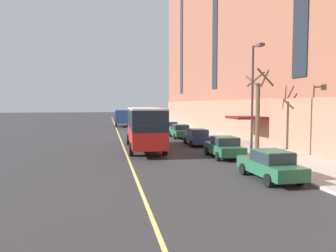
% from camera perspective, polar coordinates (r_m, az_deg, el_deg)
% --- Properties ---
extents(ground_plane, '(260.00, 260.00, 0.00)m').
position_cam_1_polar(ground_plane, '(24.21, -2.46, -5.49)').
color(ground_plane, '#303033').
extents(sidewalk, '(5.41, 160.00, 0.15)m').
position_cam_1_polar(sidewalk, '(29.61, 14.10, -3.73)').
color(sidewalk, '#ADA89E').
rests_on(sidewalk, ground).
extents(city_bus, '(3.14, 10.84, 3.59)m').
position_cam_1_polar(city_bus, '(27.99, -4.08, 0.08)').
color(city_bus, red).
rests_on(city_bus, ground).
extents(parked_car_green_0, '(2.03, 4.66, 1.56)m').
position_cam_1_polar(parked_car_green_0, '(37.80, 2.12, -0.89)').
color(parked_car_green_0, '#23603D').
rests_on(parked_car_green_0, ground).
extents(parked_car_navy_1, '(2.11, 4.54, 1.56)m').
position_cam_1_polar(parked_car_navy_1, '(52.98, -1.50, 0.49)').
color(parked_car_navy_1, navy).
rests_on(parked_car_navy_1, ground).
extents(parked_car_silver_2, '(2.08, 4.30, 1.56)m').
position_cam_1_polar(parked_car_silver_2, '(44.06, 0.32, -0.21)').
color(parked_car_silver_2, '#B7B7BC').
rests_on(parked_car_silver_2, ground).
extents(parked_car_green_3, '(1.98, 4.47, 1.56)m').
position_cam_1_polar(parked_car_green_3, '(17.86, 17.40, -6.49)').
color(parked_car_green_3, '#23603D').
rests_on(parked_car_green_3, ground).
extents(parked_car_green_6, '(2.09, 4.46, 1.56)m').
position_cam_1_polar(parked_car_green_6, '(24.35, 9.74, -3.62)').
color(parked_car_green_6, '#23603D').
rests_on(parked_car_green_6, ground).
extents(parked_car_navy_7, '(2.05, 4.40, 1.56)m').
position_cam_1_polar(parked_car_navy_7, '(31.14, 5.13, -1.94)').
color(parked_car_navy_7, navy).
rests_on(parked_car_navy_7, ground).
extents(box_truck, '(2.56, 6.68, 2.87)m').
position_cam_1_polar(box_truck, '(56.72, -8.00, 1.55)').
color(box_truck, '#285199').
rests_on(box_truck, ground).
extents(street_tree_mid_block, '(1.99, 2.01, 6.62)m').
position_cam_1_polar(street_tree_mid_block, '(27.86, 15.41, 2.92)').
color(street_tree_mid_block, brown).
rests_on(street_tree_mid_block, sidewalk).
extents(street_lamp, '(0.36, 1.48, 7.89)m').
position_cam_1_polar(street_lamp, '(23.98, 14.70, 6.06)').
color(street_lamp, '#2D2D30').
rests_on(street_lamp, sidewalk).
extents(fire_hydrant, '(0.42, 0.24, 0.72)m').
position_cam_1_polar(fire_hydrant, '(31.19, 8.38, -2.49)').
color(fire_hydrant, red).
rests_on(fire_hydrant, sidewalk).
extents(lane_centerline, '(0.16, 140.00, 0.01)m').
position_cam_1_polar(lane_centerline, '(26.97, -7.39, -4.53)').
color(lane_centerline, '#E0D66B').
rests_on(lane_centerline, ground).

